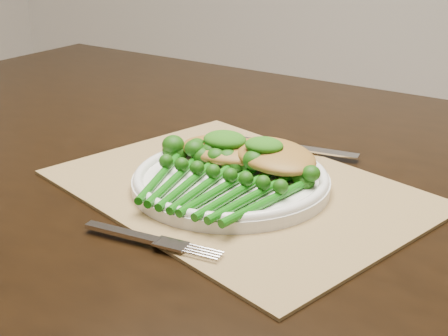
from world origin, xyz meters
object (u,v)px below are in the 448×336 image
at_px(placemat, 238,189).
at_px(broccolini_bundle, 212,188).
at_px(dinner_plate, 231,180).
at_px(chicken_fillet_left, 227,150).

xyz_separation_m(placemat, broccolini_bundle, (-0.01, -0.05, 0.02)).
bearing_deg(dinner_plate, chicken_fillet_left, 119.74).
relative_size(placemat, broccolini_bundle, 2.17).
height_order(placemat, broccolini_bundle, broccolini_bundle).
distance_m(dinner_plate, broccolini_bundle, 0.05).
bearing_deg(chicken_fillet_left, placemat, -47.59).
xyz_separation_m(chicken_fillet_left, broccolini_bundle, (0.03, -0.10, -0.01)).
distance_m(placemat, dinner_plate, 0.02).
xyz_separation_m(placemat, dinner_plate, (-0.01, -0.01, 0.01)).
distance_m(placemat, broccolini_bundle, 0.06).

